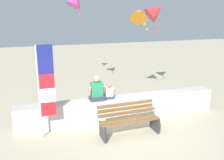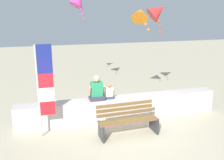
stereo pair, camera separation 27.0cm
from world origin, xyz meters
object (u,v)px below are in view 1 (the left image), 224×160
flag_banner (44,86)px  kite_magenta (76,0)px  park_bench (129,120)px  kite_orange (139,14)px  person_child (109,93)px  kite_red (156,11)px  person_adult (97,90)px

flag_banner → kite_magenta: bearing=66.0°
park_bench → kite_orange: size_ratio=1.85×
person_child → kite_orange: 2.96m
park_bench → flag_banner: (-2.26, 0.50, 1.10)m
park_bench → kite_red: kite_red is taller
kite_orange → kite_magenta: bearing=134.7°
person_adult → flag_banner: size_ratio=0.30×
park_bench → kite_magenta: size_ratio=1.57×
park_bench → kite_red: 4.39m
person_adult → kite_red: bearing=28.4°
person_adult → kite_red: size_ratio=0.68×
person_adult → flag_banner: 1.76m
park_bench → kite_red: size_ratio=1.49×
park_bench → kite_magenta: 5.28m
person_child → kite_red: kite_red is taller
kite_red → person_child: bearing=-147.5°
kite_magenta → kite_red: bearing=-28.3°
flag_banner → kite_orange: (3.39, 1.58, 1.83)m
park_bench → person_adult: 1.40m
person_child → kite_red: (2.24, 1.43, 2.50)m
park_bench → person_adult: person_adult is taller
kite_orange → park_bench: bearing=-118.8°
person_adult → person_child: person_adult is taller
kite_red → kite_magenta: (-2.71, 1.46, 0.41)m
person_adult → kite_magenta: size_ratio=0.72×
person_adult → kite_red: kite_red is taller
person_child → kite_orange: size_ratio=0.52×
flag_banner → kite_magenta: kite_magenta is taller
kite_red → kite_magenta: kite_magenta is taller
person_adult → kite_magenta: kite_magenta is taller
person_adult → park_bench: bearing=-58.1°
park_bench → flag_banner: bearing=167.6°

